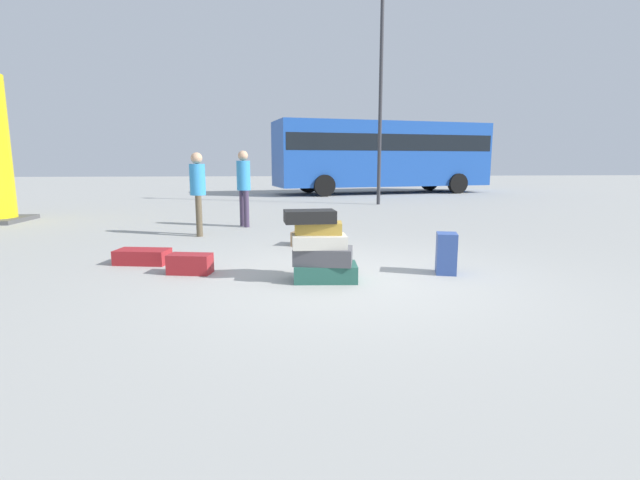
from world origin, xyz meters
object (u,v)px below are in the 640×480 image
Objects in this scene: suitcase_maroon_left_side at (143,257)px; lamp_post at (381,69)px; suitcase_tower at (321,249)px; suitcase_brown_right_side at (312,239)px; person_tourist_with_camera at (198,187)px; suitcase_navy_white_trunk at (446,253)px; suitcase_maroon_foreground_far at (190,264)px; person_bearded_onlooker at (244,182)px; parked_bus at (383,152)px.

lamp_post is (5.29, 8.87, 4.30)m from suitcase_maroon_left_side.
suitcase_brown_right_side is (0.05, 2.40, -0.26)m from suitcase_tower.
person_tourist_with_camera is (-2.09, 3.69, 0.58)m from suitcase_tower.
suitcase_tower reaches higher than suitcase_navy_white_trunk.
suitcase_maroon_foreground_far is 1.04m from suitcase_maroon_left_side.
parked_bus is at bearing 124.63° from person_bearded_onlooker.
person_bearded_onlooker reaches higher than suitcase_brown_right_side.
lamp_post reaches higher than suitcase_tower.
suitcase_maroon_foreground_far is at bearing -109.72° from suitcase_brown_right_side.
person_bearded_onlooker reaches higher than suitcase_maroon_left_side.
person_tourist_with_camera is 13.45m from parked_bus.
person_bearded_onlooker is (1.17, 3.75, 0.90)m from suitcase_maroon_left_side.
parked_bus is at bearing 95.03° from suitcase_brown_right_side.
suitcase_maroon_foreground_far is 4.52m from person_bearded_onlooker.
suitcase_navy_white_trunk is 10.71m from lamp_post.
suitcase_navy_white_trunk is at bearing 5.72° from suitcase_maroon_foreground_far.
person_bearded_onlooker is 0.17× the size of parked_bus.
suitcase_navy_white_trunk is at bearing -96.72° from lamp_post.
suitcase_navy_white_trunk is (1.62, -2.19, 0.14)m from suitcase_brown_right_side.
lamp_post is (4.91, 6.33, 3.44)m from person_tourist_with_camera.
suitcase_brown_right_side is 2.72m from suitcase_navy_white_trunk.
suitcase_brown_right_side is at bearing 88.88° from suitcase_tower.
person_bearded_onlooker reaches higher than suitcase_navy_white_trunk.
suitcase_maroon_foreground_far is 11.37m from lamp_post.
parked_bus is 1.47× the size of lamp_post.
suitcase_navy_white_trunk is at bearing 37.92° from person_tourist_with_camera.
suitcase_navy_white_trunk is at bearing 3.94° from person_bearded_onlooker.
lamp_post reaches higher than parked_bus.
suitcase_maroon_foreground_far is 3.33m from person_tourist_with_camera.
person_tourist_with_camera is at bearing -127.79° from lamp_post.
suitcase_navy_white_trunk is 15.63m from parked_bus.
suitcase_maroon_foreground_far is 3.35m from suitcase_navy_white_trunk.
person_bearded_onlooker reaches higher than suitcase_maroon_foreground_far.
parked_bus is at bearing 95.72° from suitcase_navy_white_trunk.
parked_bus is at bearing 76.59° from lamp_post.
suitcase_brown_right_side reaches higher than suitcase_maroon_left_side.
person_tourist_with_camera is at bearing -61.32° from person_bearded_onlooker.
lamp_post is at bearing 75.16° from suitcase_maroon_foreground_far.
suitcase_tower is 1.24× the size of suitcase_maroon_left_side.
person_tourist_with_camera reaches higher than suitcase_brown_right_side.
lamp_post reaches higher than suitcase_navy_white_trunk.
suitcase_tower is 1.65× the size of suitcase_maroon_foreground_far.
suitcase_maroon_left_side is at bearing -120.82° from lamp_post.
person_bearded_onlooker is 7.39m from lamp_post.
suitcase_tower is 0.54× the size of person_bearded_onlooker.
suitcase_maroon_foreground_far is at bearing -1.93° from person_tourist_with_camera.
suitcase_navy_white_trunk is 5.60m from person_bearded_onlooker.
suitcase_maroon_left_side is at bearing 155.02° from suitcase_tower.
suitcase_brown_right_side is 2.98m from person_bearded_onlooker.
person_tourist_with_camera is at bearing 171.26° from suitcase_brown_right_side.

